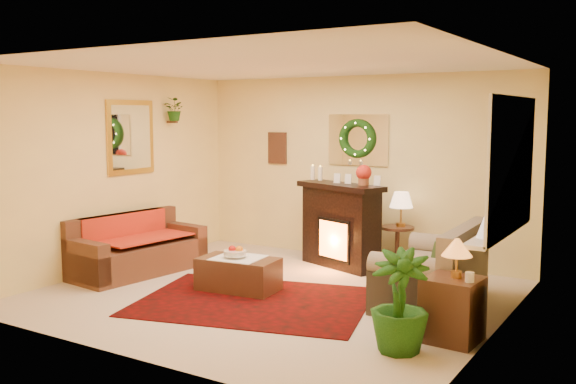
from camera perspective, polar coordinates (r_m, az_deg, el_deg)
The scene contains 31 objects.
floor at distance 7.45m, azimuth -1.43°, elevation -9.09°, with size 5.00×5.00×0.00m, color beige.
ceiling at distance 7.19m, azimuth -1.49°, elevation 11.27°, with size 5.00×5.00×0.00m, color white.
wall_back at distance 9.16m, azimuth 6.25°, elevation 2.13°, with size 5.00×5.00×0.00m, color #EFD88C.
wall_front at distance 5.47m, azimuth -14.45°, elevation -1.18°, with size 5.00×5.00×0.00m, color #EFD88C.
wall_left at distance 8.81m, azimuth -15.21°, elevation 1.75°, with size 4.50×4.50×0.00m, color #EFD88C.
wall_right at distance 6.21m, azimuth 18.25°, elevation -0.38°, with size 4.50×4.50×0.00m, color #EFD88C.
area_rug at distance 7.17m, azimuth -3.05°, elevation -9.69°, with size 2.47×1.86×0.01m, color #410D08.
sofa at distance 8.56m, azimuth -13.22°, elevation -4.22°, with size 0.78×1.76×0.76m, color brown.
red_throw at distance 8.70m, azimuth -12.81°, elevation -3.87°, with size 0.82×1.33×0.02m, color red.
fireplace at distance 8.69m, azimuth 4.70°, elevation -3.09°, with size 1.16×0.37×1.07m, color black.
poinsettia at distance 8.43m, azimuth 6.75°, elevation 1.72°, with size 0.21×0.21×0.21m, color red.
mantel_candle_a at distance 8.81m, azimuth 2.21°, elevation 1.72°, with size 0.06×0.06×0.19m, color silver.
mantel_candle_b at distance 8.69m, azimuth 2.88°, elevation 1.64°, with size 0.06×0.06×0.18m, color white.
mantel_mirror at distance 9.12m, azimuth 6.23°, elevation 4.62°, with size 0.92×0.02×0.72m, color white.
wreath at distance 9.08m, azimuth 6.12°, elevation 4.74°, with size 0.55×0.55×0.11m, color #194719.
wall_art at distance 9.78m, azimuth -0.95°, elevation 3.93°, with size 0.32×0.03×0.48m, color #381E11.
gold_mirror at distance 8.98m, azimuth -13.82°, elevation 4.76°, with size 0.03×0.84×1.00m, color gold.
hanging_plant at distance 9.42m, azimuth -9.99°, elevation 6.27°, with size 0.33×0.28×0.36m, color #194719.
loveseat at distance 7.19m, azimuth 12.61°, elevation -6.38°, with size 0.88×1.52×0.88m, color #836D5B.
window_frame at distance 6.72m, azimuth 19.30°, elevation 2.24°, with size 0.03×1.86×1.36m, color white.
window_glass at distance 6.72m, azimuth 19.18°, elevation 2.25°, with size 0.02×1.70×1.22m, color black.
window_sill at distance 6.83m, azimuth 18.22°, elevation -3.41°, with size 0.22×1.86×0.04m, color white.
mini_tree at distance 6.35m, azimuth 17.35°, elevation -2.56°, with size 0.21×0.21×0.31m, color white.
sill_plant at distance 7.46m, azimuth 19.25°, elevation -0.93°, with size 0.30×0.24×0.54m, color #1A3715.
side_table_round at distance 8.71m, azimuth 9.68°, elevation -4.65°, with size 0.44×0.44×0.57m, color #422014.
lamp_cream at distance 8.63m, azimuth 10.03°, elevation -1.03°, with size 0.31×0.31×0.47m, color #FFC997.
end_table_square at distance 6.10m, azimuth 14.40°, elevation -10.27°, with size 0.48×0.48×0.59m, color black.
lamp_tiffany at distance 6.00m, azimuth 14.76°, elevation -5.89°, with size 0.28×0.28×0.40m, color orange.
coffee_table at distance 7.58m, azimuth -4.43°, elevation -7.19°, with size 0.92×0.51×0.39m, color #402C19.
fruit_bowl at distance 7.51m, azimuth -4.73°, elevation -5.43°, with size 0.27×0.27×0.06m, color white.
floor_palm at distance 5.68m, azimuth 9.88°, elevation -9.54°, with size 1.51×1.51×2.69m, color #24521F.
Camera 1 is at (3.91, -6.00, 2.04)m, focal length 40.00 mm.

